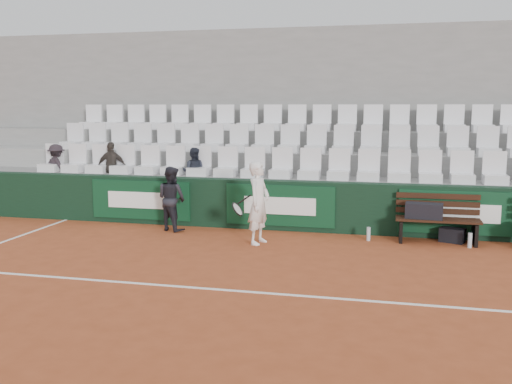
{
  "coord_description": "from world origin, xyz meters",
  "views": [
    {
      "loc": [
        1.9,
        -7.19,
        2.49
      ],
      "look_at": [
        -0.35,
        2.4,
        1.0
      ],
      "focal_mm": 40.0,
      "sensor_mm": 36.0,
      "label": 1
    }
  ],
  "objects_px": {
    "bench_left": "(437,231)",
    "spectator_c": "(193,151)",
    "sports_bag_left": "(424,211)",
    "sports_bag_ground": "(452,235)",
    "water_bottle_near": "(368,234)",
    "water_bottle_far": "(470,240)",
    "ball_kid": "(172,199)",
    "spectator_b": "(111,147)",
    "tennis_player": "(259,203)",
    "spectator_a": "(56,148)"
  },
  "relations": [
    {
      "from": "water_bottle_near",
      "to": "spectator_a",
      "type": "relative_size",
      "value": 0.24
    },
    {
      "from": "bench_left",
      "to": "spectator_c",
      "type": "bearing_deg",
      "value": 169.03
    },
    {
      "from": "water_bottle_near",
      "to": "tennis_player",
      "type": "xyz_separation_m",
      "value": [
        -1.95,
        -0.68,
        0.62
      ]
    },
    {
      "from": "water_bottle_near",
      "to": "water_bottle_far",
      "type": "xyz_separation_m",
      "value": [
        1.77,
        -0.13,
        0.01
      ]
    },
    {
      "from": "ball_kid",
      "to": "sports_bag_ground",
      "type": "bearing_deg",
      "value": -153.49
    },
    {
      "from": "water_bottle_far",
      "to": "spectator_b",
      "type": "bearing_deg",
      "value": 170.7
    },
    {
      "from": "sports_bag_left",
      "to": "spectator_a",
      "type": "distance_m",
      "value": 8.25
    },
    {
      "from": "sports_bag_left",
      "to": "spectator_c",
      "type": "xyz_separation_m",
      "value": [
        -4.79,
        1.01,
        0.93
      ]
    },
    {
      "from": "bench_left",
      "to": "spectator_a",
      "type": "relative_size",
      "value": 1.4
    },
    {
      "from": "water_bottle_near",
      "to": "spectator_a",
      "type": "bearing_deg",
      "value": 171.26
    },
    {
      "from": "sports_bag_left",
      "to": "sports_bag_ground",
      "type": "relative_size",
      "value": 1.54
    },
    {
      "from": "water_bottle_near",
      "to": "tennis_player",
      "type": "bearing_deg",
      "value": -160.75
    },
    {
      "from": "water_bottle_far",
      "to": "ball_kid",
      "type": "bearing_deg",
      "value": 178.52
    },
    {
      "from": "sports_bag_left",
      "to": "spectator_b",
      "type": "distance_m",
      "value": 6.88
    },
    {
      "from": "water_bottle_near",
      "to": "tennis_player",
      "type": "relative_size",
      "value": 0.17
    },
    {
      "from": "sports_bag_ground",
      "to": "spectator_a",
      "type": "bearing_deg",
      "value": 174.28
    },
    {
      "from": "sports_bag_left",
      "to": "ball_kid",
      "type": "relative_size",
      "value": 0.51
    },
    {
      "from": "sports_bag_left",
      "to": "ball_kid",
      "type": "xyz_separation_m",
      "value": [
        -4.89,
        -0.08,
        0.06
      ]
    },
    {
      "from": "ball_kid",
      "to": "spectator_a",
      "type": "height_order",
      "value": "spectator_a"
    },
    {
      "from": "sports_bag_left",
      "to": "spectator_b",
      "type": "relative_size",
      "value": 0.58
    },
    {
      "from": "sports_bag_ground",
      "to": "spectator_c",
      "type": "xyz_separation_m",
      "value": [
        -5.32,
        0.87,
        1.39
      ]
    },
    {
      "from": "spectator_c",
      "to": "tennis_player",
      "type": "bearing_deg",
      "value": 130.65
    },
    {
      "from": "bench_left",
      "to": "sports_bag_left",
      "type": "bearing_deg",
      "value": -173.26
    },
    {
      "from": "water_bottle_near",
      "to": "ball_kid",
      "type": "distance_m",
      "value": 3.94
    },
    {
      "from": "ball_kid",
      "to": "sports_bag_left",
      "type": "bearing_deg",
      "value": -154.88
    },
    {
      "from": "bench_left",
      "to": "water_bottle_near",
      "type": "relative_size",
      "value": 5.87
    },
    {
      "from": "sports_bag_left",
      "to": "sports_bag_ground",
      "type": "height_order",
      "value": "sports_bag_left"
    },
    {
      "from": "sports_bag_left",
      "to": "spectator_c",
      "type": "distance_m",
      "value": 4.98
    },
    {
      "from": "bench_left",
      "to": "ball_kid",
      "type": "height_order",
      "value": "ball_kid"
    },
    {
      "from": "tennis_player",
      "to": "ball_kid",
      "type": "relative_size",
      "value": 1.16
    },
    {
      "from": "spectator_a",
      "to": "spectator_c",
      "type": "distance_m",
      "value": 3.34
    },
    {
      "from": "sports_bag_ground",
      "to": "tennis_player",
      "type": "height_order",
      "value": "tennis_player"
    },
    {
      "from": "water_bottle_near",
      "to": "spectator_c",
      "type": "bearing_deg",
      "value": 163.91
    },
    {
      "from": "ball_kid",
      "to": "spectator_c",
      "type": "distance_m",
      "value": 1.4
    },
    {
      "from": "sports_bag_ground",
      "to": "spectator_b",
      "type": "xyz_separation_m",
      "value": [
        -7.26,
        0.87,
        1.44
      ]
    },
    {
      "from": "sports_bag_left",
      "to": "spectator_a",
      "type": "xyz_separation_m",
      "value": [
        -8.13,
        1.01,
        0.94
      ]
    },
    {
      "from": "spectator_c",
      "to": "sports_bag_left",
      "type": "bearing_deg",
      "value": 162.53
    },
    {
      "from": "spectator_b",
      "to": "tennis_player",
      "type": "bearing_deg",
      "value": 142.23
    },
    {
      "from": "water_bottle_near",
      "to": "spectator_c",
      "type": "relative_size",
      "value": 0.24
    },
    {
      "from": "bench_left",
      "to": "water_bottle_near",
      "type": "distance_m",
      "value": 1.24
    },
    {
      "from": "tennis_player",
      "to": "spectator_a",
      "type": "bearing_deg",
      "value": 161.1
    },
    {
      "from": "ball_kid",
      "to": "spectator_a",
      "type": "distance_m",
      "value": 3.53
    },
    {
      "from": "sports_bag_left",
      "to": "water_bottle_near",
      "type": "height_order",
      "value": "sports_bag_left"
    },
    {
      "from": "water_bottle_near",
      "to": "ball_kid",
      "type": "height_order",
      "value": "ball_kid"
    },
    {
      "from": "sports_bag_left",
      "to": "spectator_b",
      "type": "height_order",
      "value": "spectator_b"
    },
    {
      "from": "water_bottle_near",
      "to": "spectator_b",
      "type": "relative_size",
      "value": 0.22
    },
    {
      "from": "bench_left",
      "to": "ball_kid",
      "type": "relative_size",
      "value": 1.16
    },
    {
      "from": "sports_bag_left",
      "to": "spectator_a",
      "type": "bearing_deg",
      "value": 172.94
    },
    {
      "from": "water_bottle_far",
      "to": "sports_bag_left",
      "type": "bearing_deg",
      "value": 164.04
    },
    {
      "from": "sports_bag_ground",
      "to": "water_bottle_near",
      "type": "xyz_separation_m",
      "value": [
        -1.51,
        -0.23,
        -0.0
      ]
    }
  ]
}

